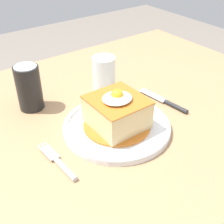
# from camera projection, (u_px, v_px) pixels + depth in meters

# --- Properties ---
(dining_table) EXTENTS (1.38, 0.82, 0.75)m
(dining_table) POSITION_uv_depth(u_px,v_px,m) (75.00, 156.00, 0.81)
(dining_table) COLOR #A87F56
(dining_table) RESTS_ON ground_plane
(main_plate) EXTENTS (0.27, 0.27, 0.02)m
(main_plate) POSITION_uv_depth(u_px,v_px,m) (117.00, 126.00, 0.72)
(main_plate) COLOR white
(main_plate) RESTS_ON dining_table
(sandwich_meal) EXTENTS (0.17, 0.17, 0.10)m
(sandwich_meal) POSITION_uv_depth(u_px,v_px,m) (117.00, 113.00, 0.70)
(sandwich_meal) COLOR #C66B23
(sandwich_meal) RESTS_ON main_plate
(fork) EXTENTS (0.02, 0.14, 0.01)m
(fork) POSITION_uv_depth(u_px,v_px,m) (60.00, 163.00, 0.62)
(fork) COLOR silver
(fork) RESTS_ON dining_table
(knife) EXTENTS (0.03, 0.17, 0.01)m
(knife) POSITION_uv_depth(u_px,v_px,m) (169.00, 103.00, 0.82)
(knife) COLOR #262628
(knife) RESTS_ON dining_table
(soda_can) EXTENTS (0.07, 0.07, 0.12)m
(soda_can) POSITION_uv_depth(u_px,v_px,m) (29.00, 88.00, 0.78)
(soda_can) COLOR black
(soda_can) RESTS_ON dining_table
(drinking_glass) EXTENTS (0.07, 0.07, 0.10)m
(drinking_glass) POSITION_uv_depth(u_px,v_px,m) (104.00, 76.00, 0.87)
(drinking_glass) COLOR silver
(drinking_glass) RESTS_ON dining_table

